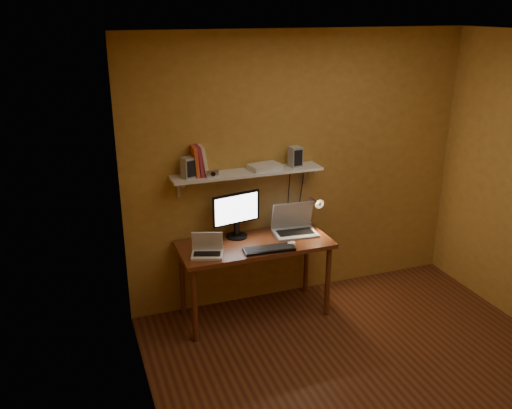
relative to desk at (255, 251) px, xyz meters
name	(u,v)px	position (x,y,z in m)	size (l,w,h in m)	color
room	(393,230)	(0.57, -1.28, 0.64)	(3.44, 3.24, 2.64)	#593116
desk	(255,251)	(0.00, 0.00, 0.00)	(1.40, 0.60, 0.75)	maroon
wall_shelf	(248,173)	(0.00, 0.19, 0.69)	(1.40, 0.25, 0.21)	silver
monitor	(236,213)	(-0.11, 0.18, 0.33)	(0.47, 0.24, 0.43)	black
laptop	(294,225)	(0.43, 0.10, 0.16)	(0.42, 0.32, 0.29)	#989BA0
netbook	(207,249)	(-0.47, -0.10, 0.14)	(0.32, 0.27, 0.20)	silver
keyboard	(269,249)	(0.06, -0.20, 0.10)	(0.46, 0.15, 0.02)	black
mouse	(291,243)	(0.29, -0.17, 0.10)	(0.09, 0.06, 0.03)	silver
desk_lamp	(315,208)	(0.66, 0.13, 0.29)	(0.09, 0.23, 0.38)	silver
speaker_left	(188,168)	(-0.55, 0.18, 0.80)	(0.10, 0.10, 0.18)	#989BA0
speaker_right	(295,157)	(0.47, 0.19, 0.80)	(0.10, 0.10, 0.19)	#989BA0
books	(199,161)	(-0.44, 0.22, 0.84)	(0.14, 0.18, 0.27)	#C94924
shelf_camera	(212,173)	(-0.35, 0.13, 0.74)	(0.11, 0.05, 0.06)	silver
router	(265,167)	(0.17, 0.20, 0.73)	(0.28, 0.19, 0.05)	silver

